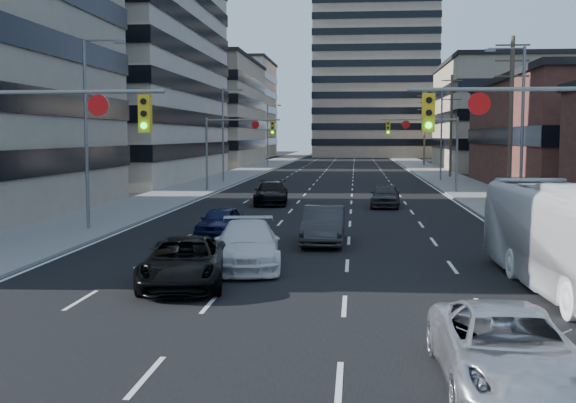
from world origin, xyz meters
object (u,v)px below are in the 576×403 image
(black_pickup, at_px, (184,262))
(sedan_blue, at_px, (221,222))
(white_van, at_px, (247,245))
(silver_suv, at_px, (508,349))

(black_pickup, bearing_deg, sedan_blue, 87.80)
(white_van, relative_size, sedan_blue, 1.40)
(black_pickup, xyz_separation_m, sedan_blue, (-0.96, 10.86, -0.07))
(sedan_blue, bearing_deg, black_pickup, -78.65)
(white_van, xyz_separation_m, silver_suv, (6.39, -11.35, -0.06))
(white_van, distance_m, silver_suv, 13.02)
(silver_suv, relative_size, sedan_blue, 1.34)
(white_van, height_order, sedan_blue, white_van)
(black_pickup, distance_m, sedan_blue, 10.90)
(black_pickup, xyz_separation_m, silver_suv, (7.82, -8.15, -0.01))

